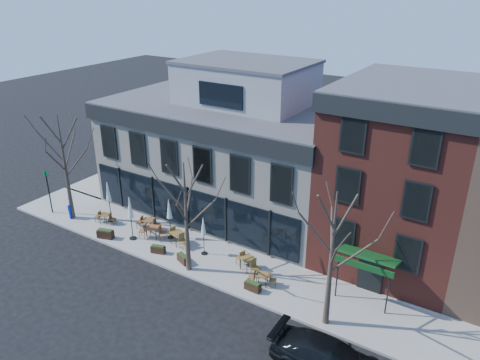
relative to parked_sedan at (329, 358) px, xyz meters
The scene contains 25 objects.
ground 15.02m from the parked_sedan, 152.90° to the left, with size 120.00×120.00×0.00m, color black.
sidewalk_front 11.15m from the parked_sedan, 155.13° to the left, with size 33.50×4.70×0.15m, color gray.
sidewalk_side 27.75m from the parked_sedan, 152.45° to the left, with size 4.50×12.00×0.15m, color gray.
corner_building 18.26m from the parked_sedan, 138.13° to the left, with size 18.39×10.39×11.10m.
red_brick_building 12.77m from the parked_sedan, 91.69° to the left, with size 8.20×11.78×11.18m.
tree_corner 22.40m from the parked_sedan, behind, with size 3.93×3.98×7.92m.
tree_mid 11.15m from the parked_sedan, 164.19° to the left, with size 3.50×3.55×7.04m.
tree_right 4.56m from the parked_sedan, 114.53° to the left, with size 3.72×3.77×7.48m.
sign_pole 24.11m from the parked_sedan, behind, with size 0.50×0.10×3.40m.
parked_sedan is the anchor object (origin of this frame).
call_box 22.06m from the parked_sedan, behind, with size 0.24×0.24×1.19m.
cafe_set_0 19.60m from the parked_sedan, 167.27° to the left, with size 1.70×0.82×0.87m.
cafe_set_1 16.67m from the parked_sedan, 161.47° to the left, with size 1.90×0.97×0.97m.
cafe_set_2 15.42m from the parked_sedan, 162.78° to the left, with size 1.99×1.25×1.04m.
cafe_set_3 13.72m from the parked_sedan, 159.21° to the left, with size 2.05×1.08×1.05m.
cafe_set_4 8.69m from the parked_sedan, 146.48° to the left, with size 2.03×1.13×1.04m.
cafe_set_5 6.97m from the parked_sedan, 145.47° to the left, with size 1.74×0.95×0.90m.
umbrella_0 19.72m from the parked_sedan, 165.82° to the left, with size 0.49×0.49×3.09m.
umbrella_1 16.37m from the parked_sedan, 166.67° to the left, with size 0.50×0.50×3.14m.
umbrella_2 14.79m from the parked_sedan, 159.02° to the left, with size 0.46×0.46×2.90m.
umbrella_3 11.70m from the parked_sedan, 155.43° to the left, with size 0.42×0.42×2.65m.
planter_0 17.74m from the parked_sedan, behind, with size 1.22×0.77×0.63m.
planter_1 13.60m from the parked_sedan, 165.82° to the left, with size 1.01×0.63×0.53m.
planter_2 11.60m from the parked_sedan, 163.31° to the left, with size 1.04×0.71×0.54m.
planter_3 6.77m from the parked_sedan, 151.57° to the left, with size 0.98×0.42×0.54m.
Camera 1 is at (18.61, -22.64, 16.63)m, focal length 35.00 mm.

